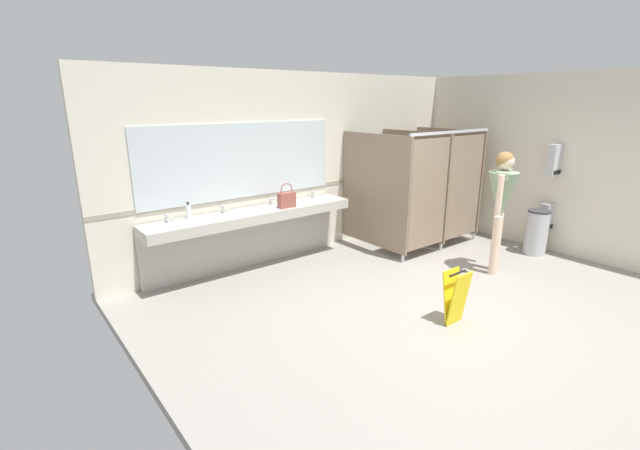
# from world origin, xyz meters

# --- Properties ---
(ground_plane) EXTENTS (6.65, 6.26, 0.10)m
(ground_plane) POSITION_xyz_m (0.00, 0.00, -0.05)
(ground_plane) COLOR gray
(wall_back) EXTENTS (6.65, 0.12, 2.81)m
(wall_back) POSITION_xyz_m (0.00, 2.89, 1.41)
(wall_back) COLOR beige
(wall_back) RESTS_ON ground_plane
(wall_side_right) EXTENTS (0.12, 6.26, 2.81)m
(wall_side_right) POSITION_xyz_m (3.09, 0.00, 1.41)
(wall_side_right) COLOR beige
(wall_side_right) RESTS_ON ground_plane
(wall_back_tile_band) EXTENTS (6.65, 0.01, 0.06)m
(wall_back_tile_band) POSITION_xyz_m (0.00, 2.83, 1.05)
(wall_back_tile_band) COLOR #9E937F
(wall_back_tile_band) RESTS_ON wall_back
(vanity_counter) EXTENTS (3.13, 0.52, 1.00)m
(vanity_counter) POSITION_xyz_m (-1.23, 2.63, 0.64)
(vanity_counter) COLOR #B2ADA3
(vanity_counter) RESTS_ON ground_plane
(mirror_panel) EXTENTS (3.03, 0.02, 1.05)m
(mirror_panel) POSITION_xyz_m (-1.23, 2.82, 1.56)
(mirror_panel) COLOR silver
(mirror_panel) RESTS_ON wall_back
(bathroom_stalls) EXTENTS (1.92, 1.47, 1.94)m
(bathroom_stalls) POSITION_xyz_m (1.61, 1.88, 1.02)
(bathroom_stalls) COLOR #84705B
(bathroom_stalls) RESTS_ON ground_plane
(paper_towel_dispenser_upper) EXTENTS (0.37, 0.13, 0.49)m
(paper_towel_dispenser_upper) POSITION_xyz_m (2.96, 0.37, 1.49)
(paper_towel_dispenser_upper) COLOR #B7BABF
(paper_towel_dispenser_upper) RESTS_ON wall_side_right
(paper_towel_dispenser_lower) EXTENTS (0.30, 0.13, 0.44)m
(paper_towel_dispenser_lower) POSITION_xyz_m (2.96, 0.36, 0.58)
(paper_towel_dispenser_lower) COLOR #B7BABF
(paper_towel_dispenser_lower) RESTS_ON wall_side_right
(trash_bin) EXTENTS (0.34, 0.34, 0.72)m
(trash_bin) POSITION_xyz_m (2.66, 0.37, 0.36)
(trash_bin) COLOR #B7BABF
(trash_bin) RESTS_ON ground_plane
(person_standing) EXTENTS (0.56, 0.53, 1.73)m
(person_standing) POSITION_xyz_m (1.43, 0.35, 1.10)
(person_standing) COLOR beige
(person_standing) RESTS_ON ground_plane
(handbag) EXTENTS (0.26, 0.11, 0.36)m
(handbag) POSITION_xyz_m (-0.75, 2.42, 1.01)
(handbag) COLOR #934C42
(handbag) RESTS_ON vanity_counter
(soap_dispenser) EXTENTS (0.07, 0.07, 0.22)m
(soap_dispenser) POSITION_xyz_m (-2.11, 2.71, 0.99)
(soap_dispenser) COLOR white
(soap_dispenser) RESTS_ON vanity_counter
(wet_floor_sign) EXTENTS (0.28, 0.19, 0.61)m
(wet_floor_sign) POSITION_xyz_m (-0.30, -0.22, 0.32)
(wet_floor_sign) COLOR yellow
(wet_floor_sign) RESTS_ON ground_plane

